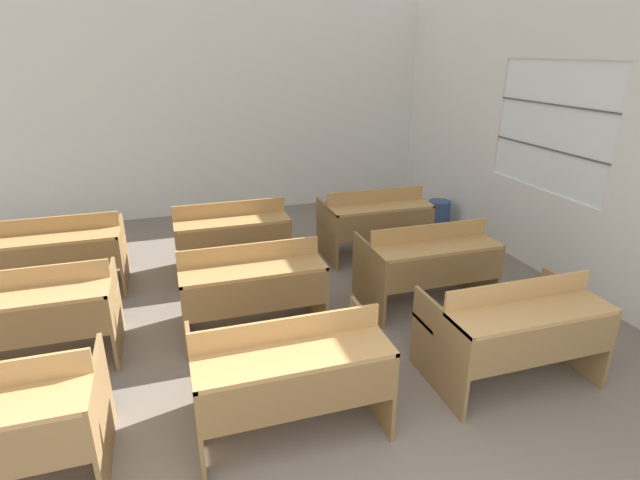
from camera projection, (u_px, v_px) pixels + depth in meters
The scene contains 11 objects.
wall_back at pixel (197, 111), 7.17m from camera, with size 6.94×0.06×3.06m.
wall_right_with_window at pixel (563, 136), 5.15m from camera, with size 0.06×6.62×3.06m.
bench_front_center at pixel (289, 369), 3.20m from camera, with size 1.21×0.78×0.83m.
bench_front_right at pixel (513, 326), 3.69m from camera, with size 1.21×0.78×0.83m.
bench_second_left at pixel (32, 312), 3.89m from camera, with size 1.21×0.78×0.83m.
bench_second_center at pixel (251, 283), 4.36m from camera, with size 1.21×0.78×0.83m.
bench_second_right at pixel (427, 261), 4.82m from camera, with size 1.21×0.78×0.83m.
bench_third_left at pixel (59, 252), 5.03m from camera, with size 1.21×0.78×0.83m.
bench_third_center at pixel (231, 234), 5.51m from camera, with size 1.21×0.78×0.83m.
bench_third_right at pixel (375, 219), 5.99m from camera, with size 1.21×0.78×0.83m.
wastepaper_bin at pixel (439, 212), 7.16m from camera, with size 0.31×0.31×0.34m.
Camera 1 is at (-0.51, -0.90, 2.37)m, focal length 28.00 mm.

